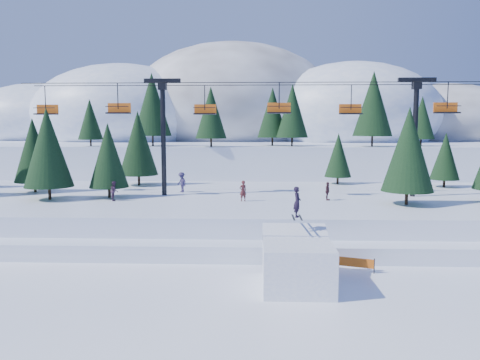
{
  "coord_description": "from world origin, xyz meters",
  "views": [
    {
      "loc": [
        -0.69,
        -23.28,
        8.43
      ],
      "look_at": [
        -1.76,
        6.0,
        5.2
      ],
      "focal_mm": 35.0,
      "sensor_mm": 36.0,
      "label": 1
    }
  ],
  "objects_px": {
    "jump_kicker": "(297,262)",
    "chairlift": "(274,118)",
    "banner_far": "(442,251)",
    "banner_near": "(350,262)"
  },
  "relations": [
    {
      "from": "jump_kicker",
      "to": "banner_far",
      "type": "height_order",
      "value": "jump_kicker"
    },
    {
      "from": "jump_kicker",
      "to": "chairlift",
      "type": "distance_m",
      "value": 18.66
    },
    {
      "from": "chairlift",
      "to": "banner_near",
      "type": "height_order",
      "value": "chairlift"
    },
    {
      "from": "banner_near",
      "to": "banner_far",
      "type": "bearing_deg",
      "value": 23.86
    },
    {
      "from": "banner_near",
      "to": "banner_far",
      "type": "distance_m",
      "value": 7.13
    },
    {
      "from": "chairlift",
      "to": "banner_far",
      "type": "bearing_deg",
      "value": -46.56
    },
    {
      "from": "chairlift",
      "to": "banner_near",
      "type": "relative_size",
      "value": 16.99
    },
    {
      "from": "jump_kicker",
      "to": "banner_far",
      "type": "distance_m",
      "value": 11.44
    },
    {
      "from": "jump_kicker",
      "to": "chairlift",
      "type": "relative_size",
      "value": 0.11
    },
    {
      "from": "banner_far",
      "to": "banner_near",
      "type": "bearing_deg",
      "value": -156.14
    }
  ]
}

